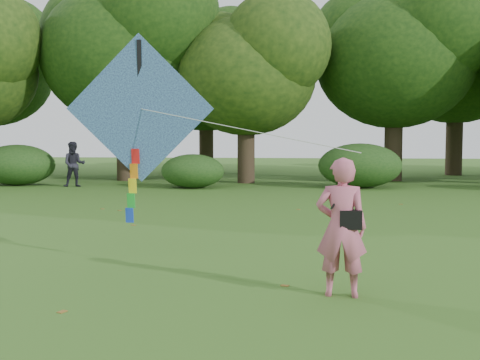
{
  "coord_description": "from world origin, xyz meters",
  "views": [
    {
      "loc": [
        0.36,
        -7.73,
        2.24
      ],
      "look_at": [
        -0.57,
        2.0,
        1.5
      ],
      "focal_mm": 45.0,
      "sensor_mm": 36.0,
      "label": 1
    }
  ],
  "objects": [
    {
      "name": "ground",
      "position": [
        0.0,
        0.0,
        0.0
      ],
      "size": [
        100.0,
        100.0,
        0.0
      ],
      "primitive_type": "plane",
      "color": "#265114",
      "rests_on": "ground"
    },
    {
      "name": "man_kite_flyer",
      "position": [
        0.97,
        0.57,
        0.96
      ],
      "size": [
        0.73,
        0.51,
        1.93
      ],
      "primitive_type": "imported",
      "rotation": [
        0.0,
        0.0,
        3.07
      ],
      "color": "#C65D78",
      "rests_on": "ground"
    },
    {
      "name": "bystander_left",
      "position": [
        -9.15,
        17.15,
        0.97
      ],
      "size": [
        1.12,
        0.98,
        1.94
      ],
      "primitive_type": "imported",
      "rotation": [
        0.0,
        0.0,
        0.29
      ],
      "color": "#23222E",
      "rests_on": "ground"
    },
    {
      "name": "crossbody_bag",
      "position": [
        1.09,
        0.54,
        1.09
      ],
      "size": [
        0.43,
        0.2,
        0.74
      ],
      "color": "black",
      "rests_on": "ground"
    },
    {
      "name": "flying_kite",
      "position": [
        -2.35,
        2.5,
        2.65
      ],
      "size": [
        4.85,
        2.18,
        3.27
      ],
      "color": "#223695",
      "rests_on": "ground"
    },
    {
      "name": "tree_line",
      "position": [
        1.67,
        22.88,
        5.6
      ],
      "size": [
        54.7,
        15.3,
        9.48
      ],
      "color": "#3A2D1E",
      "rests_on": "ground"
    },
    {
      "name": "shrub_band",
      "position": [
        -0.72,
        17.6,
        0.86
      ],
      "size": [
        39.15,
        3.22,
        1.88
      ],
      "color": "#264919",
      "rests_on": "ground"
    },
    {
      "name": "fallen_leaves",
      "position": [
        -0.59,
        5.88,
        0.01
      ],
      "size": [
        11.43,
        15.79,
        0.01
      ],
      "color": "brown",
      "rests_on": "ground"
    }
  ]
}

